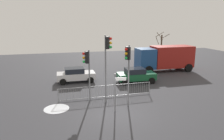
{
  "coord_description": "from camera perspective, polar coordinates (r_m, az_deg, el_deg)",
  "views": [
    {
      "loc": [
        -3.58,
        -12.61,
        6.05
      ],
      "look_at": [
        0.55,
        3.39,
        2.24
      ],
      "focal_mm": 33.81,
      "sensor_mm": 36.0,
      "label": 1
    }
  ],
  "objects": [
    {
      "name": "ground_plane",
      "position": [
        14.44,
        1.27,
        -11.81
      ],
      "size": [
        60.0,
        60.0,
        0.0
      ],
      "primitive_type": "plane",
      "color": "#38383D"
    },
    {
      "name": "traffic_light_mid_right",
      "position": [
        15.94,
        -6.73,
        1.58
      ],
      "size": [
        0.56,
        0.36,
        3.99
      ],
      "rotation": [
        0.0,
        0.0,
        1.78
      ],
      "color": "slate",
      "rests_on": "ground"
    },
    {
      "name": "traffic_light_foreground_left",
      "position": [
        15.46,
        -1.31,
        4.32
      ],
      "size": [
        0.49,
        0.44,
        5.1
      ],
      "rotation": [
        0.0,
        0.0,
        4.09
      ],
      "color": "slate",
      "rests_on": "ground"
    },
    {
      "name": "traffic_light_mid_left",
      "position": [
        14.75,
        4.31,
        2.08
      ],
      "size": [
        0.47,
        0.46,
        4.47
      ],
      "rotation": [
        0.0,
        0.0,
        2.31
      ],
      "color": "slate",
      "rests_on": "ground"
    },
    {
      "name": "direction_sign_post",
      "position": [
        14.18,
        1.11,
        -5.64
      ],
      "size": [
        0.77,
        0.24,
        2.7
      ],
      "rotation": [
        0.0,
        0.0,
        -0.25
      ],
      "color": "slate",
      "rests_on": "ground"
    },
    {
      "name": "pedestrian_guard_railing",
      "position": [
        17.08,
        -1.6,
        -5.81
      ],
      "size": [
        7.61,
        0.11,
        1.07
      ],
      "rotation": [
        0.0,
        0.0,
        0.01
      ],
      "color": "slate",
      "rests_on": "ground"
    },
    {
      "name": "car_green_near",
      "position": [
        21.51,
        6.46,
        -1.33
      ],
      "size": [
        3.89,
        2.11,
        1.47
      ],
      "rotation": [
        0.0,
        0.0,
        -0.06
      ],
      "color": "#195933",
      "rests_on": "ground"
    },
    {
      "name": "car_white_far",
      "position": [
        21.82,
        -9.8,
        -1.23
      ],
      "size": [
        3.8,
        1.93,
        1.47
      ],
      "rotation": [
        0.0,
        0.0,
        -0.0
      ],
      "color": "silver",
      "rests_on": "ground"
    },
    {
      "name": "delivery_truck",
      "position": [
        26.94,
        14.12,
        3.37
      ],
      "size": [
        7.06,
        2.72,
        3.1
      ],
      "rotation": [
        0.0,
        0.0,
        3.14
      ],
      "color": "maroon",
      "rests_on": "ground"
    },
    {
      "name": "bare_tree_left",
      "position": [
        34.04,
        13.13,
        6.32
      ],
      "size": [
        1.97,
        1.91,
        4.48
      ],
      "color": "#473828",
      "rests_on": "ground"
    },
    {
      "name": "snow_patch_kerb",
      "position": [
        15.72,
        -14.78,
        -10.09
      ],
      "size": [
        1.78,
        1.78,
        0.01
      ],
      "primitive_type": "cylinder",
      "color": "white",
      "rests_on": "ground"
    }
  ]
}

